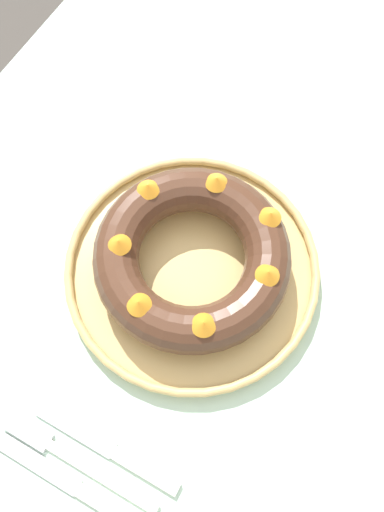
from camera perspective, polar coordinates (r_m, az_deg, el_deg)
ground_plane at (r=1.41m, az=0.67°, el=-13.52°), size 8.00×8.00×0.00m
dining_table at (r=0.79m, az=1.18°, el=-6.33°), size 1.48×0.99×0.72m
serving_dish at (r=0.71m, az=0.00°, el=-1.36°), size 0.36×0.36×0.03m
bundt_cake at (r=0.67m, az=0.01°, el=0.03°), size 0.27×0.27×0.07m
fork at (r=0.69m, az=-13.84°, el=-21.38°), size 0.02×0.22×0.01m
serving_knife at (r=0.68m, az=-12.53°, el=-24.71°), size 0.02×0.25×0.01m
cake_knife at (r=0.68m, az=-8.66°, el=-21.40°), size 0.02×0.21×0.01m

